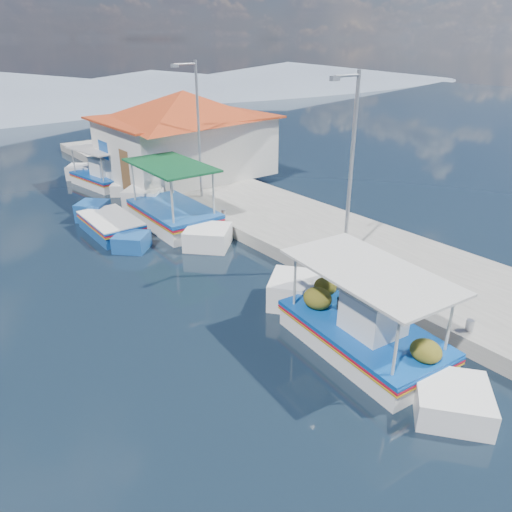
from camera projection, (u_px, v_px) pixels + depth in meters
ground at (279, 346)px, 12.50m from camera, size 160.00×160.00×0.00m
quay at (293, 224)px, 20.02m from camera, size 5.00×44.00×0.50m
bollards at (265, 232)px, 18.13m from camera, size 0.20×17.20×0.30m
main_caique at (360, 332)px, 12.24m from camera, size 2.74×7.64×2.53m
caique_green_canopy at (173, 215)px, 20.46m from camera, size 2.53×7.93×2.97m
caique_blue_hull at (111, 227)px, 19.71m from camera, size 1.81×5.81×1.03m
caique_far at (101, 178)px, 26.09m from camera, size 2.50×6.28×2.23m
harbor_building at (185, 132)px, 25.60m from camera, size 10.49×10.49×4.40m
lamp_post_near at (350, 161)px, 14.88m from camera, size 1.21×0.14×6.00m
lamp_post_far at (197, 124)px, 21.34m from camera, size 1.21×0.14×6.00m
mountain_ridge at (7, 89)px, 55.48m from camera, size 171.40×96.00×5.50m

